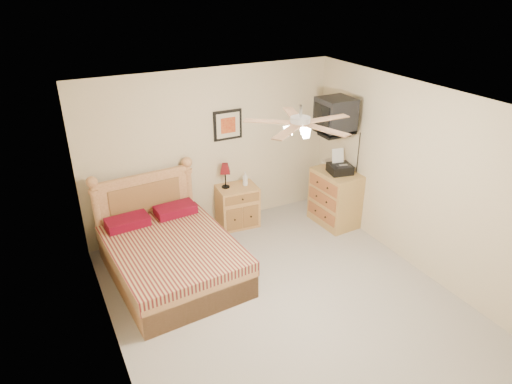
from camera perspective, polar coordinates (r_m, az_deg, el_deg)
floor at (r=5.88m, az=3.49°, el=-13.37°), size 4.50×4.50×0.00m
ceiling at (r=4.72m, az=4.31°, el=10.87°), size 4.00×4.50×0.04m
wall_back at (r=7.03m, az=-5.56°, el=5.20°), size 4.00×0.04×2.50m
wall_front at (r=3.80m, az=22.23°, el=-16.94°), size 4.00×0.04×2.50m
wall_left at (r=4.62m, az=-18.24°, el=-7.87°), size 0.04×4.50×2.50m
wall_right at (r=6.36m, az=19.56°, el=1.46°), size 0.04×4.50×2.50m
bed at (r=6.03m, az=-10.63°, el=-5.42°), size 1.62×2.05×1.26m
nightstand at (r=7.30m, az=-2.34°, el=-1.74°), size 0.65×0.51×0.67m
table_lamp at (r=7.08m, az=-3.86°, el=2.06°), size 0.28×0.28×0.40m
lotion_bottle at (r=7.16m, az=-1.36°, el=1.66°), size 0.10×0.10×0.22m
framed_picture at (r=6.99m, az=-3.56°, el=8.36°), size 0.46×0.04×0.46m
dresser at (r=7.42m, az=9.88°, el=-0.71°), size 0.57×0.79×0.90m
fax_machine at (r=7.14m, az=10.51°, el=3.70°), size 0.40×0.42×0.36m
magazine_lower at (r=7.46m, az=8.81°, el=3.41°), size 0.22×0.27×0.02m
magazine_upper at (r=7.46m, az=8.75°, el=3.63°), size 0.26×0.33×0.02m
wall_tv at (r=6.93m, az=10.91°, el=9.43°), size 0.56×0.46×0.58m
ceiling_fan at (r=4.60m, az=5.55°, el=8.59°), size 1.14×1.14×0.28m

